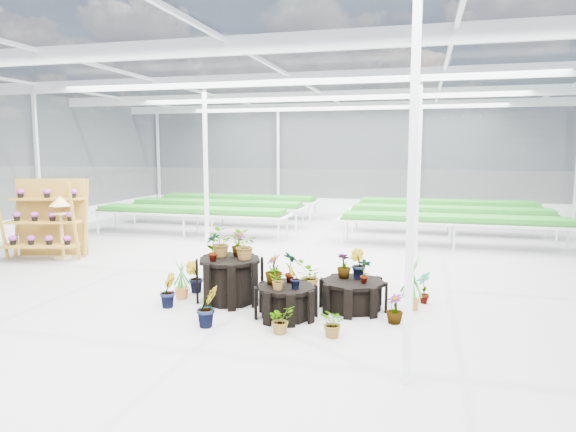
% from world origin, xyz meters
% --- Properties ---
extents(ground_plane, '(24.00, 24.00, 0.00)m').
position_xyz_m(ground_plane, '(0.00, 0.00, 0.00)').
color(ground_plane, gray).
rests_on(ground_plane, ground).
extents(greenhouse_shell, '(18.00, 24.00, 4.50)m').
position_xyz_m(greenhouse_shell, '(0.00, 0.00, 2.25)').
color(greenhouse_shell, white).
rests_on(greenhouse_shell, ground).
extents(steel_frame, '(18.00, 24.00, 4.50)m').
position_xyz_m(steel_frame, '(0.00, 0.00, 2.25)').
color(steel_frame, silver).
rests_on(steel_frame, ground).
extents(nursery_benches, '(16.00, 7.00, 0.84)m').
position_xyz_m(nursery_benches, '(0.00, 7.20, 0.42)').
color(nursery_benches, silver).
rests_on(nursery_benches, ground).
extents(plinth_tall, '(1.50, 1.50, 0.79)m').
position_xyz_m(plinth_tall, '(-0.17, -1.47, 0.40)').
color(plinth_tall, black).
rests_on(plinth_tall, ground).
extents(plinth_mid, '(1.29, 1.29, 0.52)m').
position_xyz_m(plinth_mid, '(1.03, -2.07, 0.26)').
color(plinth_mid, black).
rests_on(plinth_mid, ground).
extents(plinth_low, '(1.13, 1.13, 0.50)m').
position_xyz_m(plinth_low, '(2.03, -1.37, 0.25)').
color(plinth_low, black).
rests_on(plinth_low, ground).
extents(shelf_rack, '(2.06, 1.44, 1.98)m').
position_xyz_m(shelf_rack, '(-5.93, 0.78, 0.99)').
color(shelf_rack, olive).
rests_on(shelf_rack, ground).
extents(bird_table, '(0.42, 0.42, 1.58)m').
position_xyz_m(bird_table, '(-5.52, 0.86, 0.79)').
color(bird_table, '#D5C077').
rests_on(bird_table, ground).
extents(nursery_plants, '(4.65, 2.88, 1.31)m').
position_xyz_m(nursery_plants, '(0.82, -1.48, 0.54)').
color(nursery_plants, '#1E771D').
rests_on(nursery_plants, ground).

